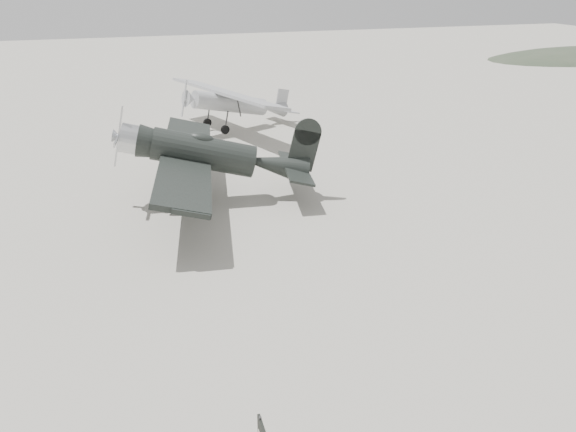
% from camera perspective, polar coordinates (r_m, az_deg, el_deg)
% --- Properties ---
extents(ground, '(160.00, 160.00, 0.00)m').
position_cam_1_polar(ground, '(19.50, 1.78, -6.34)').
color(ground, '#9F9D8D').
rests_on(ground, ground).
extents(lowwing_monoplane, '(9.08, 12.63, 4.05)m').
position_cam_1_polar(lowwing_monoplane, '(25.54, -7.62, 6.16)').
color(lowwing_monoplane, black).
rests_on(lowwing_monoplane, ground).
extents(highwing_monoplane, '(8.07, 11.16, 3.20)m').
position_cam_1_polar(highwing_monoplane, '(37.38, -5.48, 11.65)').
color(highwing_monoplane, '#9B9CA0').
rests_on(highwing_monoplane, ground).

